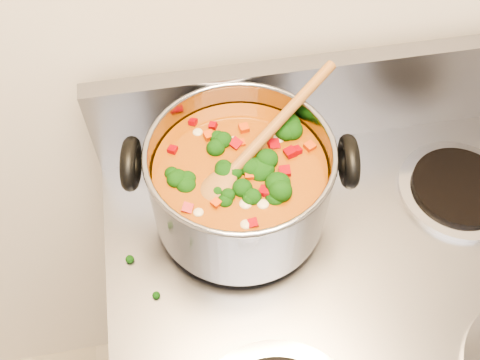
% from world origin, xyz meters
% --- Properties ---
extents(stockpot, '(0.31, 0.25, 0.15)m').
position_xyz_m(stockpot, '(-0.15, 1.32, 1.00)').
color(stockpot, gray).
rests_on(stockpot, electric_range).
extents(wooden_spoon, '(0.23, 0.18, 0.08)m').
position_xyz_m(wooden_spoon, '(-0.14, 1.33, 1.05)').
color(wooden_spoon, brown).
rests_on(wooden_spoon, stockpot).
extents(cooktop_crumbs, '(0.40, 0.32, 0.01)m').
position_xyz_m(cooktop_crumbs, '(-0.15, 1.32, 0.92)').
color(cooktop_crumbs, black).
rests_on(cooktop_crumbs, electric_range).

